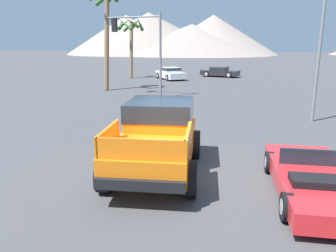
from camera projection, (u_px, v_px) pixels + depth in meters
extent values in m
plane|color=#424244|center=(173.00, 173.00, 9.32)|extent=(320.00, 320.00, 0.00)
cube|color=orange|center=(156.00, 145.00, 9.16)|extent=(2.98, 4.85, 0.62)
cube|color=orange|center=(160.00, 114.00, 9.86)|extent=(2.26, 2.35, 0.80)
cube|color=#1E2833|center=(160.00, 109.00, 9.82)|extent=(2.30, 2.40, 0.51)
cube|color=orange|center=(108.00, 137.00, 7.92)|extent=(0.48, 1.78, 0.48)
cube|color=orange|center=(188.00, 140.00, 7.70)|extent=(0.48, 1.78, 0.48)
cube|color=orange|center=(140.00, 150.00, 6.98)|extent=(1.91, 0.51, 0.48)
cube|color=black|center=(166.00, 131.00, 11.43)|extent=(1.97, 0.60, 0.24)
cube|color=black|center=(139.00, 185.00, 6.99)|extent=(1.97, 0.60, 0.24)
cylinder|color=black|center=(131.00, 142.00, 10.72)|extent=(0.50, 0.94, 0.89)
cylinder|color=#232326|center=(131.00, 142.00, 10.72)|extent=(0.43, 0.55, 0.49)
cylinder|color=black|center=(195.00, 144.00, 10.47)|extent=(0.50, 0.94, 0.89)
cylinder|color=#232326|center=(195.00, 144.00, 10.47)|extent=(0.43, 0.55, 0.49)
cylinder|color=black|center=(105.00, 175.00, 8.02)|extent=(0.50, 0.94, 0.89)
cylinder|color=#232326|center=(105.00, 175.00, 8.02)|extent=(0.43, 0.55, 0.49)
cylinder|color=black|center=(190.00, 179.00, 7.78)|extent=(0.50, 0.94, 0.89)
cylinder|color=#232326|center=(190.00, 179.00, 7.78)|extent=(0.43, 0.55, 0.49)
cube|color=red|center=(314.00, 180.00, 7.84)|extent=(2.54, 4.58, 0.43)
cube|color=#1E2833|center=(311.00, 157.00, 8.19)|extent=(1.51, 0.33, 0.42)
cube|color=black|center=(325.00, 182.00, 7.04)|extent=(1.52, 0.85, 0.16)
cylinder|color=black|center=(269.00, 162.00, 9.28)|extent=(0.33, 0.63, 0.60)
cylinder|color=#9E9EA3|center=(269.00, 162.00, 9.28)|extent=(0.29, 0.37, 0.33)
cylinder|color=black|center=(334.00, 166.00, 9.00)|extent=(0.33, 0.63, 0.60)
cylinder|color=#9E9EA3|center=(334.00, 166.00, 9.00)|extent=(0.29, 0.37, 0.33)
cylinder|color=black|center=(287.00, 207.00, 6.71)|extent=(0.33, 0.63, 0.60)
cylinder|color=#9E9EA3|center=(287.00, 207.00, 6.71)|extent=(0.29, 0.37, 0.33)
cube|color=white|center=(170.00, 75.00, 34.23)|extent=(4.17, 4.34, 0.62)
cube|color=white|center=(171.00, 70.00, 34.01)|extent=(2.36, 2.37, 0.47)
cube|color=#1E2833|center=(171.00, 69.00, 33.99)|extent=(2.41, 2.42, 0.28)
cylinder|color=black|center=(158.00, 76.00, 35.14)|extent=(0.59, 0.61, 0.63)
cylinder|color=#9E9EA3|center=(158.00, 76.00, 35.14)|extent=(0.41, 0.41, 0.35)
cylinder|color=black|center=(173.00, 75.00, 35.77)|extent=(0.59, 0.61, 0.63)
cylinder|color=#9E9EA3|center=(173.00, 75.00, 35.77)|extent=(0.41, 0.41, 0.35)
cylinder|color=black|center=(168.00, 78.00, 32.77)|extent=(0.59, 0.61, 0.63)
cylinder|color=#9E9EA3|center=(168.00, 78.00, 32.77)|extent=(0.41, 0.41, 0.35)
cylinder|color=black|center=(183.00, 77.00, 33.41)|extent=(0.59, 0.61, 0.63)
cylinder|color=#9E9EA3|center=(183.00, 77.00, 33.41)|extent=(0.41, 0.41, 0.35)
cube|color=#232328|center=(220.00, 73.00, 36.96)|extent=(4.40, 2.35, 0.55)
cube|color=#232328|center=(219.00, 68.00, 36.89)|extent=(1.97, 1.78, 0.39)
cube|color=#1E2833|center=(219.00, 68.00, 36.88)|extent=(2.01, 1.82, 0.23)
cylinder|color=black|center=(233.00, 74.00, 37.10)|extent=(0.70, 0.32, 0.68)
cylinder|color=#9E9EA3|center=(233.00, 74.00, 37.10)|extent=(0.40, 0.29, 0.37)
cylinder|color=black|center=(229.00, 75.00, 35.68)|extent=(0.70, 0.32, 0.68)
cylinder|color=#9E9EA3|center=(229.00, 75.00, 35.68)|extent=(0.40, 0.29, 0.37)
cylinder|color=black|center=(212.00, 73.00, 38.30)|extent=(0.70, 0.32, 0.68)
cylinder|color=#9E9EA3|center=(212.00, 73.00, 38.30)|extent=(0.40, 0.29, 0.37)
cylinder|color=black|center=(206.00, 74.00, 36.88)|extent=(0.70, 0.32, 0.68)
cylinder|color=#9E9EA3|center=(206.00, 74.00, 36.88)|extent=(0.40, 0.29, 0.37)
cylinder|color=slate|center=(160.00, 56.00, 22.07)|extent=(0.16, 0.16, 5.60)
cylinder|color=slate|center=(133.00, 17.00, 22.09)|extent=(3.88, 0.11, 0.11)
cube|color=black|center=(114.00, 25.00, 22.69)|extent=(0.34, 0.26, 0.90)
sphere|color=red|center=(115.00, 21.00, 22.76)|extent=(0.20, 0.20, 0.20)
sphere|color=orange|center=(115.00, 25.00, 22.83)|extent=(0.20, 0.20, 0.20)
sphere|color=green|center=(116.00, 29.00, 22.89)|extent=(0.20, 0.20, 0.20)
cylinder|color=slate|center=(321.00, 36.00, 14.65)|extent=(0.14, 0.14, 7.80)
cylinder|color=brown|center=(131.00, 50.00, 35.02)|extent=(0.36, 0.79, 5.93)
cone|color=#2D6028|center=(140.00, 24.00, 34.00)|extent=(0.73, 2.12, 1.39)
cone|color=#2D6028|center=(136.00, 23.00, 34.56)|extent=(1.40, 1.15, 1.03)
cone|color=#2D6028|center=(131.00, 25.00, 35.16)|extent=(1.85, 0.92, 1.49)
cone|color=#2D6028|center=(124.00, 24.00, 34.75)|extent=(0.96, 1.76, 1.31)
cone|color=#2D6028|center=(121.00, 24.00, 34.20)|extent=(0.86, 1.74, 1.25)
cone|color=#2D6028|center=(124.00, 24.00, 33.33)|extent=(1.86, 0.59, 1.38)
cone|color=#2D6028|center=(132.00, 23.00, 33.46)|extent=(1.34, 1.38, 1.11)
cylinder|color=brown|center=(107.00, 42.00, 25.53)|extent=(0.36, 1.08, 7.42)
cone|color=gray|center=(149.00, 34.00, 123.52)|extent=(60.60, 60.60, 15.23)
cone|color=gray|center=(213.00, 35.00, 117.37)|extent=(45.65, 45.65, 13.85)
cone|color=gray|center=(192.00, 40.00, 114.67)|extent=(55.51, 55.51, 10.48)
cone|color=gray|center=(127.00, 35.00, 127.05)|extent=(45.69, 45.69, 14.66)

